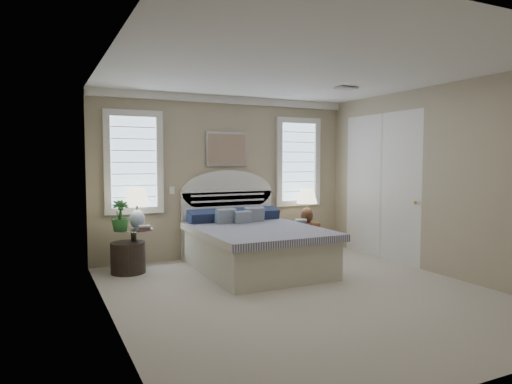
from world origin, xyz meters
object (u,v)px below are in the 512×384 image
object	(u,v)px
lamp_right	(307,202)
side_table_left	(134,245)
floor_pot	(128,258)
bed	(253,243)
nightstand_right	(302,231)
lamp_left	(137,204)

from	to	relation	value
lamp_right	side_table_left	bearing A→B (deg)	-178.75
side_table_left	floor_pot	distance (m)	0.20
side_table_left	floor_pot	size ratio (longest dim) A/B	1.28
bed	nightstand_right	world-z (taller)	bed
floor_pot	bed	bearing A→B (deg)	-16.42
nightstand_right	floor_pot	world-z (taller)	nightstand_right
lamp_left	lamp_right	distance (m)	2.96
side_table_left	lamp_right	distance (m)	3.06
lamp_left	lamp_right	bearing A→B (deg)	0.06
bed	nightstand_right	bearing A→B (deg)	28.03
bed	floor_pot	bearing A→B (deg)	163.58
side_table_left	nightstand_right	world-z (taller)	side_table_left
side_table_left	lamp_right	xyz separation A→B (m)	(3.02, 0.07, 0.51)
lamp_right	nightstand_right	bearing A→B (deg)	154.44
nightstand_right	lamp_left	bearing A→B (deg)	-179.26
side_table_left	lamp_right	bearing A→B (deg)	1.25
bed	lamp_right	size ratio (longest dim) A/B	3.82
lamp_right	floor_pot	bearing A→B (deg)	-177.39
lamp_left	lamp_right	world-z (taller)	lamp_left
nightstand_right	lamp_left	xyz separation A→B (m)	(-2.88, -0.04, 0.61)
bed	floor_pot	xyz separation A→B (m)	(-1.75, 0.52, -0.16)
nightstand_right	lamp_right	world-z (taller)	lamp_right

